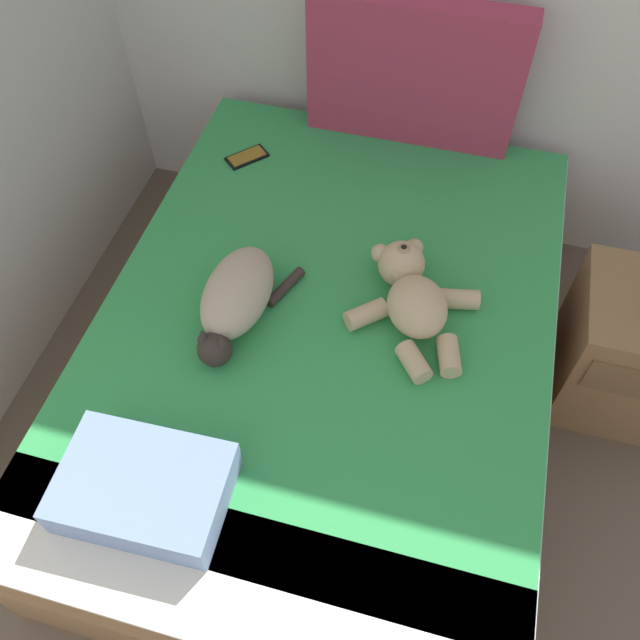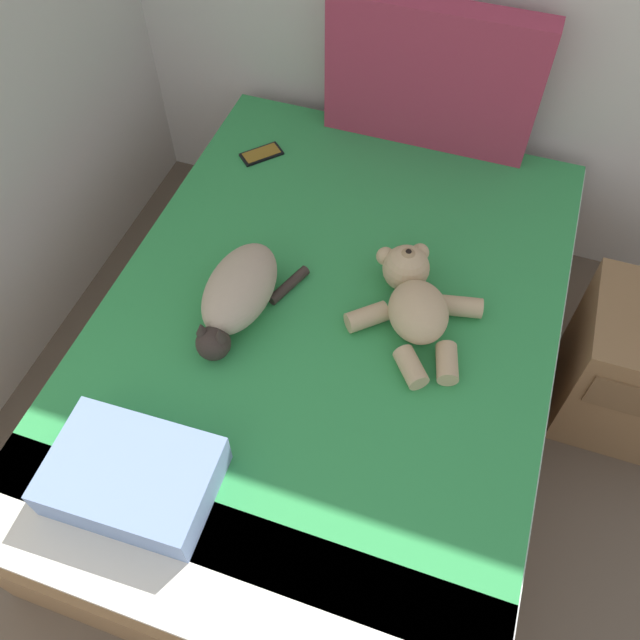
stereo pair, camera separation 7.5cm
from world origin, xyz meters
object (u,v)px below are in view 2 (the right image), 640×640
Objects in this scene: bed at (328,362)px; teddy_bear at (414,300)px; cat at (238,294)px; cell_phone at (261,154)px; throw_pillow at (133,476)px; patterned_cushion at (432,77)px.

bed is 4.05× the size of teddy_bear.
cat is at bearing -164.60° from bed.
cell_phone is (-0.46, 0.60, 0.28)m from bed.
throw_pillow is at bearing -113.00° from bed.
cell_phone is 1.28m from throw_pillow.
cell_phone is (-0.69, 0.52, -0.06)m from teddy_bear.
cell_phone reaches higher than bed.
cat is 0.90× the size of teddy_bear.
cat is at bearing -73.47° from cell_phone.
teddy_bear is at bearing 16.65° from cat.
throw_pillow is at bearing -82.22° from cell_phone.
cell_phone is at bearing 106.53° from cat.
throw_pillow is (-0.36, -1.55, -0.20)m from patterned_cushion.
throw_pillow is (-0.28, -0.67, 0.33)m from bed.
cat is 0.70m from cell_phone.
cat is 0.60m from throw_pillow.
patterned_cushion reaches higher than cell_phone.
patterned_cushion is 1.75× the size of cat.
throw_pillow is (-0.03, -0.60, -0.02)m from cat.
bed is 4.52× the size of cat.
teddy_bear reaches higher than throw_pillow.
bed is 2.59× the size of patterned_cushion.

